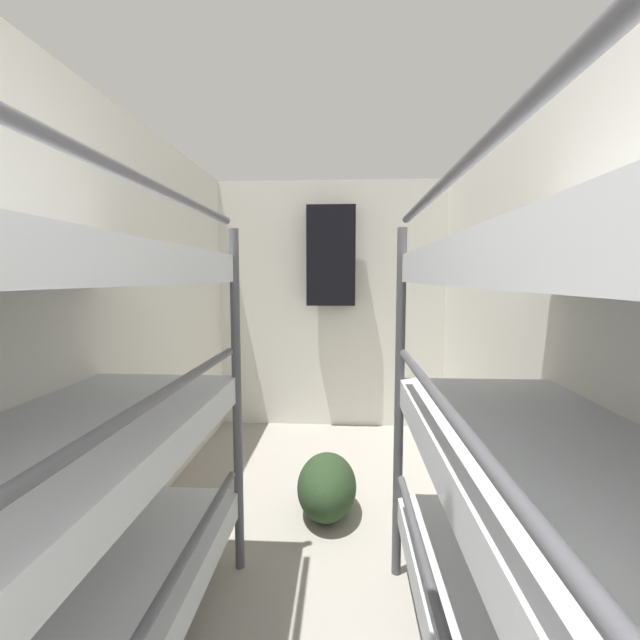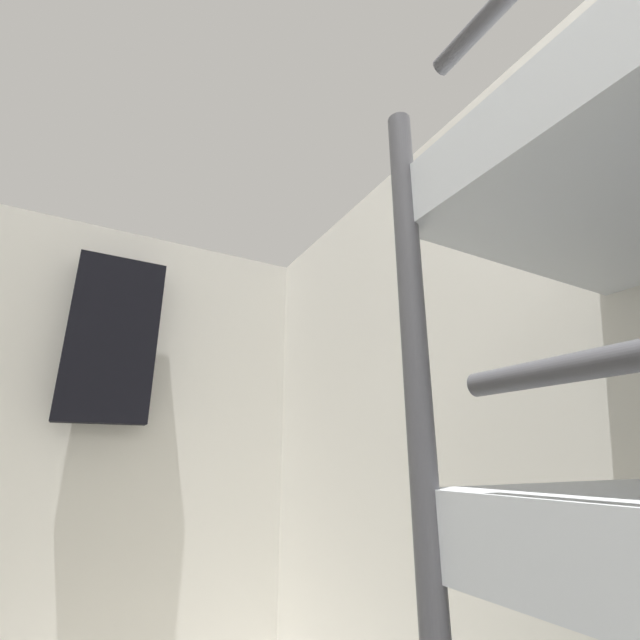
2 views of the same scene
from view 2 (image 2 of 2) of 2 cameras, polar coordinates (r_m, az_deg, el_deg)
The scene contains 2 objects.
wall_back at distance 2.64m, azimuth -27.48°, elevation -12.55°, with size 2.24×0.06×2.32m.
hanging_coat at distance 2.56m, azimuth -25.88°, elevation -2.16°, with size 0.44×0.12×0.90m.
Camera 2 is at (-0.09, 1.85, 1.00)m, focal length 24.00 mm.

